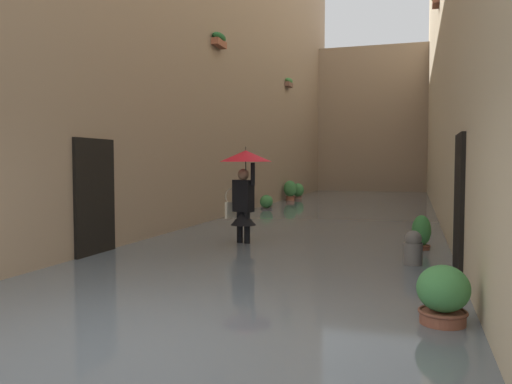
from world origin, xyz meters
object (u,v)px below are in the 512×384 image
Objects in this scene: person_wading at (244,179)px; potted_plant_mid_right at (298,192)px; potted_plant_mid_left at (421,237)px; potted_plant_near_right at (266,205)px; potted_plant_far_right at (290,191)px; potted_plant_far_left at (443,303)px; mooring_bollard at (413,255)px.

person_wading reaches higher than potted_plant_mid_right.
potted_plant_mid_right is at bearing -67.65° from potted_plant_mid_left.
potted_plant_near_right is 4.19m from potted_plant_far_right.
potted_plant_near_right is at bearing -66.00° from potted_plant_far_left.
person_wading is at bearing -50.64° from potted_plant_far_left.
potted_plant_mid_right is 17.27m from potted_plant_far_left.
potted_plant_mid_right is 0.86× the size of potted_plant_far_right.
person_wading is at bearing 97.71° from potted_plant_mid_right.
mooring_bollard is at bearing 119.56° from potted_plant_near_right.
potted_plant_mid_left is 1.13× the size of mooring_bollard.
potted_plant_far_right is (0.17, -4.18, 0.24)m from potted_plant_near_right.
potted_plant_mid_right is at bearing -72.80° from potted_plant_far_left.
potted_plant_far_left is 4.44m from potted_plant_mid_left.
mooring_bollard is (-4.82, 13.54, -0.15)m from potted_plant_mid_right.
potted_plant_mid_right is 14.38m from mooring_bollard.
potted_plant_near_right is 0.78× the size of potted_plant_mid_right.
potted_plant_far_right is at bearing -65.41° from potted_plant_mid_left.
potted_plant_mid_left is at bearing 114.59° from potted_plant_far_right.
mooring_bollard is at bearing 158.48° from person_wading.
potted_plant_mid_left is (-3.29, -0.24, -1.03)m from person_wading.
potted_plant_mid_left is at bearing -95.30° from mooring_bollard.
potted_plant_mid_left is (-5.09, 11.13, -0.16)m from potted_plant_far_right.
potted_plant_mid_left is (-4.92, 6.95, 0.08)m from potted_plant_near_right.
potted_plant_far_right is (5.24, -15.56, 0.18)m from potted_plant_far_left.
person_wading is 2.81× the size of mooring_bollard.
potted_plant_mid_right reaches higher than mooring_bollard.
potted_plant_far_right is 12.24m from potted_plant_mid_left.
mooring_bollard is (0.29, -2.95, -0.05)m from potted_plant_far_left.
person_wading reaches higher than potted_plant_far_left.
potted_plant_near_right is at bearing 90.46° from potted_plant_mid_right.
mooring_bollard reaches higher than potted_plant_near_right.
potted_plant_mid_right reaches higher than potted_plant_near_right.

